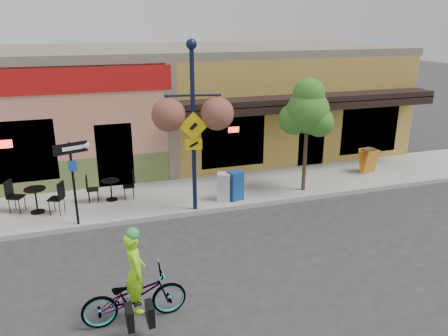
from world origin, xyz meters
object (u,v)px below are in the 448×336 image
Objects in this scene: cyclist_rider at (136,283)px; newspaper_box_blue at (235,185)px; building at (176,100)px; lamp_post at (193,129)px; bicycle at (134,296)px; newspaper_box_grey at (224,187)px; one_way_sign at (74,184)px; street_tree at (306,135)px.

cyclist_rider is 6.01m from newspaper_box_blue.
lamp_post is (-0.96, -6.85, 0.36)m from building.
bicycle reaches higher than newspaper_box_grey.
one_way_sign reaches higher than bicycle.
bicycle is 0.53× the size of street_tree.
bicycle is 1.25× the size of cyclist_rider.
lamp_post is (2.32, 4.43, 2.09)m from bicycle.
cyclist_rider reaches higher than bicycle.
lamp_post reaches higher than bicycle.
cyclist_rider is (-3.23, -11.28, -1.45)m from building.
bicycle is at bearing -96.17° from one_way_sign.
newspaper_box_blue is 0.25× the size of street_tree.
bicycle is at bearing -101.28° from newspaper_box_grey.
newspaper_box_grey is 0.23× the size of street_tree.
one_way_sign is at bearing -122.09° from building.
bicycle is at bearing -106.21° from building.
newspaper_box_grey is at bearing -35.92° from cyclist_rider.
one_way_sign is at bearing 12.02° from cyclist_rider.
cyclist_rider is at bearing -105.97° from building.
lamp_post is at bearing -19.11° from one_way_sign.
lamp_post is at bearing -29.21° from bicycle.
lamp_post reaches higher than building.
street_tree is at bearing 23.49° from newspaper_box_grey.
lamp_post is at bearing -134.75° from newspaper_box_grey.
bicycle is at bearing 88.46° from cyclist_rider.
cyclist_rider is 4.58m from one_way_sign.
newspaper_box_blue is 0.36m from newspaper_box_grey.
building is at bearing 113.99° from street_tree.
newspaper_box_grey is (1.04, 0.42, -2.02)m from lamp_post.
building is at bearing 76.78° from newspaper_box_blue.
street_tree reaches higher than newspaper_box_grey.
street_tree is (3.82, 0.42, -0.59)m from lamp_post.
bicycle is 0.40× the size of lamp_post.
street_tree is at bearing -53.28° from bicycle.
building is 7.05m from street_tree.
lamp_post is 2.46m from newspaper_box_blue.
newspaper_box_grey is at bearing 149.96° from newspaper_box_blue.
one_way_sign is (-1.02, 4.43, 0.80)m from bicycle.
building is at bearing -17.75° from bicycle.
street_tree is at bearing -53.05° from cyclist_rider.
newspaper_box_blue is at bearing -86.16° from building.
cyclist_rider is 7.88m from street_tree.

